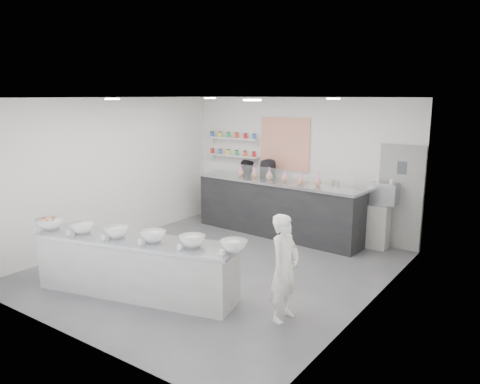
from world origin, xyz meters
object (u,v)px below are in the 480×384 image
object	(u,v)px
espresso_machine	(384,194)
staff_right	(268,195)
espresso_ledge	(359,222)
woman_prep	(284,268)
staff_left	(245,193)
back_bar	(276,208)
prep_counter	(136,267)

from	to	relation	value
espresso_machine	staff_right	size ratio (longest dim) A/B	0.32
espresso_machine	staff_right	bearing A→B (deg)	-176.03
espresso_ledge	espresso_machine	distance (m)	0.82
woman_prep	staff_left	world-z (taller)	staff_left
espresso_ledge	staff_right	xyz separation A→B (m)	(-2.11, -0.18, 0.36)
staff_left	woman_prep	bearing A→B (deg)	116.85
espresso_machine	staff_right	xyz separation A→B (m)	(-2.59, -0.18, -0.31)
espresso_ledge	woman_prep	xyz separation A→B (m)	(0.39, -3.79, 0.28)
espresso_machine	staff_right	distance (m)	2.62
espresso_machine	staff_left	bearing A→B (deg)	-176.79
espresso_machine	staff_left	size ratio (longest dim) A/B	0.34
espresso_ledge	espresso_machine	xyz separation A→B (m)	(0.49, 0.00, 0.67)
back_bar	espresso_machine	xyz separation A→B (m)	(2.21, 0.44, 0.52)
back_bar	espresso_ledge	bearing A→B (deg)	17.58
staff_left	back_bar	bearing A→B (deg)	151.56
woman_prep	staff_right	world-z (taller)	staff_right
back_bar	staff_left	world-z (taller)	staff_left
back_bar	espresso_machine	distance (m)	2.31
espresso_ledge	staff_left	bearing A→B (deg)	-176.22
prep_counter	espresso_machine	size ratio (longest dim) A/B	6.19
espresso_ledge	woman_prep	bearing A→B (deg)	-84.06
espresso_machine	back_bar	bearing A→B (deg)	-168.78
espresso_ledge	prep_counter	bearing A→B (deg)	-113.23
espresso_machine	woman_prep	distance (m)	3.81
prep_counter	woman_prep	bearing A→B (deg)	0.46
woman_prep	staff_right	bearing A→B (deg)	37.08
back_bar	woman_prep	world-z (taller)	woman_prep
espresso_ledge	woman_prep	world-z (taller)	woman_prep
prep_counter	espresso_ledge	world-z (taller)	espresso_ledge
prep_counter	staff_left	world-z (taller)	staff_left
back_bar	espresso_ledge	xyz separation A→B (m)	(1.72, 0.44, -0.15)
espresso_ledge	back_bar	bearing A→B (deg)	-165.73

